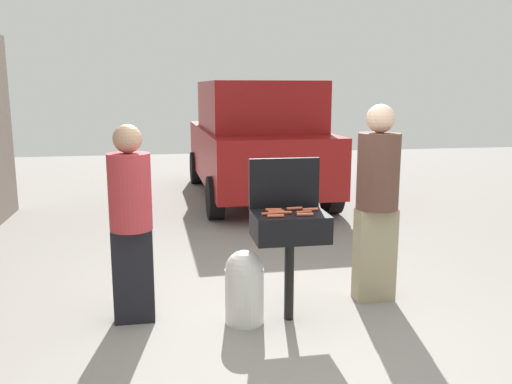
% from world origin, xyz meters
% --- Properties ---
extents(ground_plane, '(24.00, 24.00, 0.00)m').
position_xyz_m(ground_plane, '(0.00, 0.00, 0.00)').
color(ground_plane, gray).
extents(bbq_grill, '(0.60, 0.44, 0.92)m').
position_xyz_m(bbq_grill, '(0.06, 0.21, 0.77)').
color(bbq_grill, black).
rests_on(bbq_grill, ground).
extents(grill_lid_open, '(0.60, 0.05, 0.42)m').
position_xyz_m(grill_lid_open, '(0.06, 0.43, 1.13)').
color(grill_lid_open, black).
rests_on(grill_lid_open, bbq_grill).
extents(hot_dog_0, '(0.13, 0.03, 0.03)m').
position_xyz_m(hot_dog_0, '(-0.05, 0.21, 0.93)').
color(hot_dog_0, '#AD4228').
rests_on(hot_dog_0, bbq_grill).
extents(hot_dog_1, '(0.13, 0.04, 0.03)m').
position_xyz_m(hot_dog_1, '(0.17, 0.17, 0.93)').
color(hot_dog_1, '#AD4228').
rests_on(hot_dog_1, bbq_grill).
extents(hot_dog_2, '(0.13, 0.04, 0.03)m').
position_xyz_m(hot_dog_2, '(0.15, 0.09, 0.93)').
color(hot_dog_2, '#C6593D').
rests_on(hot_dog_2, bbq_grill).
extents(hot_dog_3, '(0.13, 0.03, 0.03)m').
position_xyz_m(hot_dog_3, '(-0.05, 0.24, 0.93)').
color(hot_dog_3, '#AD4228').
rests_on(hot_dog_3, bbq_grill).
extents(hot_dog_4, '(0.13, 0.03, 0.03)m').
position_xyz_m(hot_dog_4, '(-0.12, 0.16, 0.93)').
color(hot_dog_4, '#AD4228').
rests_on(hot_dog_4, bbq_grill).
extents(hot_dog_5, '(0.13, 0.03, 0.03)m').
position_xyz_m(hot_dog_5, '(-0.09, 0.08, 0.93)').
color(hot_dog_5, '#C6593D').
rests_on(hot_dog_5, bbq_grill).
extents(hot_dog_6, '(0.13, 0.03, 0.03)m').
position_xyz_m(hot_dog_6, '(0.24, 0.25, 0.93)').
color(hot_dog_6, '#C6593D').
rests_on(hot_dog_6, bbq_grill).
extents(hot_dog_7, '(0.13, 0.03, 0.03)m').
position_xyz_m(hot_dog_7, '(-0.06, 0.29, 0.93)').
color(hot_dog_7, '#B74C33').
rests_on(hot_dog_7, bbq_grill).
extents(hot_dog_8, '(0.13, 0.04, 0.03)m').
position_xyz_m(hot_dog_8, '(0.12, 0.31, 0.93)').
color(hot_dog_8, '#B74C33').
rests_on(hot_dog_8, bbq_grill).
extents(hot_dog_9, '(0.13, 0.03, 0.03)m').
position_xyz_m(hot_dog_9, '(-0.00, 0.18, 0.93)').
color(hot_dog_9, '#B74C33').
rests_on(hot_dog_9, bbq_grill).
extents(propane_tank, '(0.32, 0.32, 0.62)m').
position_xyz_m(propane_tank, '(-0.31, 0.21, 0.32)').
color(propane_tank, silver).
rests_on(propane_tank, ground).
extents(person_left, '(0.34, 0.34, 1.63)m').
position_xyz_m(person_left, '(-1.21, 0.41, 0.89)').
color(person_left, black).
rests_on(person_left, ground).
extents(person_right, '(0.37, 0.37, 1.78)m').
position_xyz_m(person_right, '(0.93, 0.50, 0.96)').
color(person_right, gray).
rests_on(person_right, ground).
extents(parked_minivan, '(2.11, 4.44, 2.02)m').
position_xyz_m(parked_minivan, '(0.67, 5.33, 1.03)').
color(parked_minivan, maroon).
rests_on(parked_minivan, ground).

